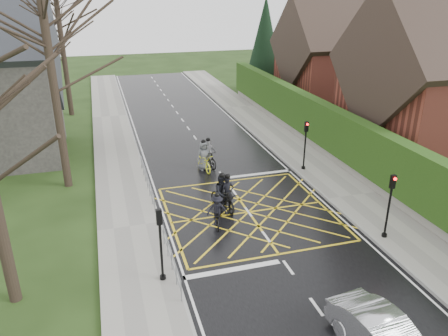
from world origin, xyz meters
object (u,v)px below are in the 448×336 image
cyclist_back (222,196)px  cyclist_mid (217,213)px  cyclist_rear (228,198)px  cyclist_lead (204,160)px  cyclist_front (209,156)px

cyclist_back → cyclist_mid: 1.64m
cyclist_rear → cyclist_back: 0.32m
cyclist_back → cyclist_lead: cyclist_back is taller
cyclist_rear → cyclist_lead: (0.08, 5.52, 0.05)m
cyclist_rear → cyclist_mid: size_ratio=1.13×
cyclist_rear → cyclist_mid: cyclist_rear is taller
cyclist_rear → cyclist_back: size_ratio=0.98×
cyclist_back → cyclist_mid: (-0.67, -1.49, -0.15)m
cyclist_rear → cyclist_back: cyclist_back is taller
cyclist_mid → cyclist_lead: 6.94m
cyclist_mid → cyclist_front: cyclist_front is taller
cyclist_rear → cyclist_mid: 1.64m
cyclist_back → cyclist_front: bearing=62.1°
cyclist_mid → cyclist_rear: bearing=67.2°
cyclist_rear → cyclist_lead: bearing=90.1°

